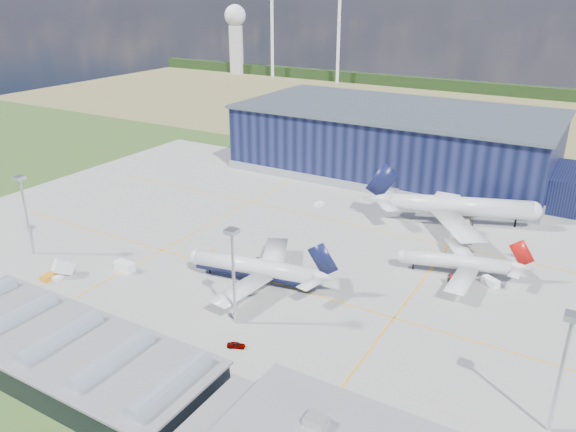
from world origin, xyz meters
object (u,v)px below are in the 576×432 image
(gse_van_a, at_px, (125,266))
(gse_cart_a, at_px, (319,204))
(hangar, at_px, (401,144))
(airstair, at_px, (64,270))
(airliner_navy, at_px, (254,258))
(airliner_red, at_px, (458,255))
(airliner_widebody, at_px, (461,197))
(car_b, at_px, (160,354))
(light_mast_west, at_px, (24,203))
(light_mast_center, at_px, (233,261))
(gse_tug_b, at_px, (210,254))
(gse_van_b, at_px, (490,282))
(light_mast_east, at_px, (565,355))
(gse_tug_a, at_px, (49,277))
(car_a, at_px, (236,345))

(gse_van_a, xyz_separation_m, gse_cart_a, (22.53, 68.34, -0.55))
(hangar, xyz_separation_m, airstair, (-44.16, -129.25, -9.99))
(airliner_navy, xyz_separation_m, airliner_red, (43.08, 30.18, -1.01))
(airliner_widebody, bearing_deg, car_b, -128.82)
(hangar, distance_m, light_mast_west, 139.77)
(light_mast_center, xyz_separation_m, gse_tug_b, (-25.98, 24.19, -14.76))
(gse_van_a, bearing_deg, hangar, -10.88)
(airstair, bearing_deg, gse_van_b, 47.25)
(hangar, bearing_deg, car_b, -89.54)
(light_mast_east, bearing_deg, airliner_red, 120.82)
(hangar, height_order, gse_tug_a, hangar)
(airliner_red, bearing_deg, gse_cart_a, -41.43)
(gse_tug_b, relative_size, car_b, 0.81)
(hangar, distance_m, gse_tug_b, 102.94)
(gse_van_b, bearing_deg, light_mast_west, 144.73)
(hangar, bearing_deg, gse_tug_b, -100.58)
(airliner_navy, xyz_separation_m, gse_van_a, (-33.25, -12.21, -5.44))
(light_mast_west, height_order, car_b, light_mast_west)
(car_b, bearing_deg, hangar, 6.24)
(light_mast_west, xyz_separation_m, gse_tug_b, (44.02, 24.19, -14.76))
(airliner_red, height_order, gse_tug_b, airliner_red)
(gse_cart_a, distance_m, airstair, 85.54)
(light_mast_west, xyz_separation_m, gse_van_a, (29.92, 5.79, -14.18))
(airliner_navy, height_order, gse_van_a, airliner_navy)
(gse_tug_b, bearing_deg, gse_cart_a, 98.40)
(airliner_navy, xyz_separation_m, gse_tug_a, (-46.26, -26.04, -5.93))
(gse_tug_b, relative_size, airstair, 0.61)
(light_mast_center, relative_size, gse_van_a, 4.02)
(light_mast_center, height_order, gse_van_a, light_mast_center)
(airliner_red, relative_size, gse_van_a, 6.08)
(light_mast_east, bearing_deg, gse_tug_a, -176.11)
(light_mast_center, height_order, airliner_red, light_mast_center)
(airliner_navy, xyz_separation_m, gse_van_b, (52.31, 28.48, -5.65))
(gse_van_b, distance_m, car_b, 82.55)
(car_b, bearing_deg, car_a, -42.27)
(gse_cart_a, xyz_separation_m, airstair, (-33.81, -78.57, 0.92))
(gse_van_a, bearing_deg, gse_tug_a, 141.32)
(car_a, distance_m, car_b, 15.64)
(airliner_navy, height_order, airliner_widebody, airliner_widebody)
(airliner_red, bearing_deg, light_mast_east, 105.13)
(gse_tug_b, distance_m, airstair, 38.28)
(light_mast_west, relative_size, airstair, 4.54)
(airliner_red, distance_m, gse_van_b, 10.47)
(light_mast_west, distance_m, airstair, 23.63)
(airliner_widebody, bearing_deg, hangar, 109.33)
(hangar, xyz_separation_m, airliner_red, (43.45, -76.63, -5.93))
(light_mast_east, bearing_deg, car_b, -165.78)
(light_mast_west, relative_size, airliner_widebody, 0.41)
(airliner_navy, xyz_separation_m, airstair, (-44.53, -22.45, -5.07))
(light_mast_west, relative_size, airliner_red, 0.66)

